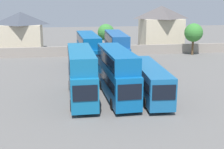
# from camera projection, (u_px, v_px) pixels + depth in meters

# --- Properties ---
(ground) EXTENTS (140.00, 140.00, 0.00)m
(ground) POSITION_uv_depth(u_px,v_px,m) (98.00, 64.00, 48.71)
(ground) COLOR #605E5B
(depot_boundary_wall) EXTENTS (56.00, 0.50, 1.80)m
(depot_boundary_wall) POSITION_uv_depth(u_px,v_px,m) (94.00, 51.00, 55.60)
(depot_boundary_wall) COLOR gray
(depot_boundary_wall) RESTS_ON ground
(bus_1) EXTENTS (2.65, 10.84, 5.17)m
(bus_1) POSITION_uv_depth(u_px,v_px,m) (81.00, 72.00, 30.58)
(bus_1) COLOR #136395
(bus_1) RESTS_ON ground
(bus_2) EXTENTS (2.93, 10.99, 5.14)m
(bus_2) POSITION_uv_depth(u_px,v_px,m) (117.00, 71.00, 30.96)
(bus_2) COLOR #0C5898
(bus_2) RESTS_ON ground
(bus_3) EXTENTS (2.93, 11.50, 3.40)m
(bus_3) POSITION_uv_depth(u_px,v_px,m) (149.00, 79.00, 31.50)
(bus_3) COLOR #185D95
(bus_3) RESTS_ON ground
(bus_4) EXTENTS (3.14, 12.14, 5.06)m
(bus_4) POSITION_uv_depth(u_px,v_px,m) (88.00, 49.00, 45.49)
(bus_4) COLOR #0A5598
(bus_4) RESTS_ON ground
(bus_5) EXTENTS (2.90, 11.76, 5.17)m
(bus_5) POSITION_uv_depth(u_px,v_px,m) (116.00, 48.00, 46.36)
(bus_5) COLOR #195397
(bus_5) RESTS_ON ground
(house_terrace_left) EXTENTS (8.25, 6.57, 7.82)m
(house_terrace_left) POSITION_uv_depth(u_px,v_px,m) (22.00, 31.00, 60.45)
(house_terrace_left) COLOR beige
(house_terrace_left) RESTS_ON ground
(house_terrace_centre) EXTENTS (8.71, 7.30, 8.96)m
(house_terrace_centre) POSITION_uv_depth(u_px,v_px,m) (161.00, 27.00, 63.86)
(house_terrace_centre) COLOR beige
(house_terrace_centre) RESTS_ON ground
(tree_left_of_lot) EXTENTS (3.44, 3.44, 5.92)m
(tree_left_of_lot) POSITION_uv_depth(u_px,v_px,m) (194.00, 33.00, 55.55)
(tree_left_of_lot) COLOR brown
(tree_left_of_lot) RESTS_ON ground
(tree_behind_wall) EXTENTS (3.23, 3.23, 5.64)m
(tree_behind_wall) POSITION_uv_depth(u_px,v_px,m) (106.00, 33.00, 57.63)
(tree_behind_wall) COLOR brown
(tree_behind_wall) RESTS_ON ground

